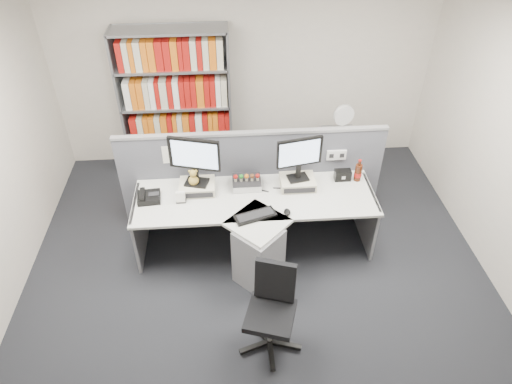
{
  "coord_description": "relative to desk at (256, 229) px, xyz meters",
  "views": [
    {
      "loc": [
        -0.28,
        -3.03,
        3.84
      ],
      "look_at": [
        0.0,
        0.65,
        0.92
      ],
      "focal_mm": 32.39,
      "sensor_mm": 36.0,
      "label": 1
    }
  ],
  "objects": [
    {
      "name": "partition",
      "position": [
        0.0,
        0.65,
        0.19
      ],
      "size": [
        3.0,
        0.08,
        1.27
      ],
      "color": "#585964",
      "rests_on": "ground"
    },
    {
      "name": "desk_phone",
      "position": [
        -1.13,
        0.26,
        0.3
      ],
      "size": [
        0.25,
        0.23,
        0.1
      ],
      "color": "black",
      "rests_on": "desk"
    },
    {
      "name": "desk_fan",
      "position": [
        1.2,
        1.4,
        0.53
      ],
      "size": [
        0.27,
        0.16,
        0.45
      ],
      "color": "white",
      "rests_on": "filing_cabinet"
    },
    {
      "name": "room_shell",
      "position": [
        0.0,
        -0.6,
        1.33
      ],
      "size": [
        5.04,
        5.54,
        2.72
      ],
      "color": "beige",
      "rests_on": "ground"
    },
    {
      "name": "speaker",
      "position": [
        1.01,
        0.46,
        0.32
      ],
      "size": [
        0.18,
        0.1,
        0.12
      ],
      "primitive_type": "cube",
      "color": "black",
      "rests_on": "desk"
    },
    {
      "name": "monitor_left",
      "position": [
        -0.62,
        0.38,
        0.7
      ],
      "size": [
        0.54,
        0.23,
        0.56
      ],
      "color": "black",
      "rests_on": "monitor_riser_left"
    },
    {
      "name": "cola_bottle",
      "position": [
        1.17,
        0.44,
        0.37
      ],
      "size": [
        0.08,
        0.08,
        0.27
      ],
      "color": "#3F190A",
      "rests_on": "desk"
    },
    {
      "name": "desktop_pc",
      "position": [
        -0.08,
        0.43,
        0.3
      ],
      "size": [
        0.31,
        0.28,
        0.08
      ],
      "color": "black",
      "rests_on": "desk"
    },
    {
      "name": "figurines",
      "position": [
        -0.08,
        0.41,
        0.4
      ],
      "size": [
        0.29,
        0.05,
        0.09
      ],
      "color": "beige",
      "rests_on": "desktop_pc"
    },
    {
      "name": "desk",
      "position": [
        0.0,
        0.0,
        0.0
      ],
      "size": [
        2.6,
        1.2,
        0.72
      ],
      "color": "silver",
      "rests_on": "ground"
    },
    {
      "name": "ground",
      "position": [
        0.0,
        -0.6,
        -0.46
      ],
      "size": [
        5.5,
        5.5,
        0.0
      ],
      "primitive_type": "plane",
      "color": "#24262B",
      "rests_on": "ground"
    },
    {
      "name": "shelving_unit",
      "position": [
        -0.9,
        1.85,
        0.52
      ],
      "size": [
        1.41,
        0.4,
        2.0
      ],
      "color": "gray",
      "rests_on": "ground"
    },
    {
      "name": "office_chair",
      "position": [
        0.06,
        -1.04,
        0.02
      ],
      "size": [
        0.59,
        0.59,
        0.88
      ],
      "color": "silver",
      "rests_on": "ground"
    },
    {
      "name": "filing_cabinet",
      "position": [
        1.2,
        1.4,
        -0.11
      ],
      "size": [
        0.45,
        0.61,
        0.7
      ],
      "color": "gray",
      "rests_on": "ground"
    },
    {
      "name": "monitor_right",
      "position": [
        0.48,
        0.38,
        0.67
      ],
      "size": [
        0.49,
        0.2,
        0.51
      ],
      "color": "black",
      "rests_on": "monitor_riser_right"
    },
    {
      "name": "desk_calendar",
      "position": [
        -0.79,
        0.2,
        0.32
      ],
      "size": [
        0.11,
        0.08,
        0.13
      ],
      "color": "black",
      "rests_on": "desk"
    },
    {
      "name": "monitor_riser_right",
      "position": [
        0.48,
        0.38,
        0.31
      ],
      "size": [
        0.38,
        0.31,
        0.1
      ],
      "color": "beige",
      "rests_on": "desk"
    },
    {
      "name": "keyboard",
      "position": [
        -0.02,
        -0.1,
        0.28
      ],
      "size": [
        0.45,
        0.29,
        0.03
      ],
      "color": "black",
      "rests_on": "desk"
    },
    {
      "name": "plush_toy",
      "position": [
        -0.64,
        0.36,
        0.45
      ],
      "size": [
        0.11,
        0.11,
        0.19
      ],
      "color": "#B0943A",
      "rests_on": "monitor_riser_left"
    },
    {
      "name": "mouse",
      "position": [
        0.31,
        -0.07,
        0.28
      ],
      "size": [
        0.07,
        0.11,
        0.04
      ],
      "primitive_type": "ellipsoid",
      "color": "black",
      "rests_on": "desk"
    },
    {
      "name": "monitor_riser_left",
      "position": [
        -0.62,
        0.38,
        0.31
      ],
      "size": [
        0.38,
        0.31,
        0.1
      ],
      "color": "beige",
      "rests_on": "desk"
    }
  ]
}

